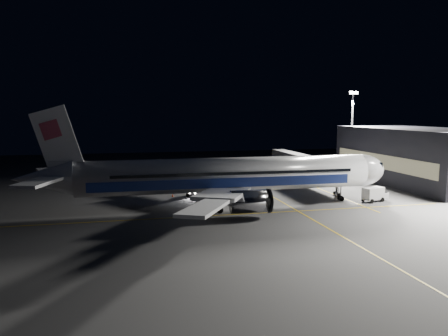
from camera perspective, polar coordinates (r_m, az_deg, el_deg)
name	(u,v)px	position (r m, az deg, el deg)	size (l,w,h in m)	color
ground	(227,206)	(72.62, 0.45, -5.01)	(200.00, 200.00, 0.00)	#4C4C4F
guide_line_main	(284,203)	(75.50, 7.88, -4.59)	(0.25, 80.00, 0.01)	gold
guide_line_cross	(236,214)	(66.95, 1.64, -6.07)	(70.00, 0.25, 0.01)	gold
guide_line_side	(323,190)	(89.20, 12.84, -2.86)	(0.25, 40.00, 0.01)	gold
airliner	(221,176)	(71.46, -0.38, -1.00)	(61.48, 54.22, 16.64)	silver
terminal	(417,156)	(104.25, 23.94, 1.47)	(18.12, 40.00, 12.00)	black
jet_bridge	(307,163)	(95.78, 10.84, 0.65)	(3.60, 34.40, 6.30)	#B2B2B7
floodlight_mast_north	(352,124)	(115.70, 16.37, 5.49)	(2.40, 0.68, 20.70)	#59595E
service_truck	(375,194)	(80.67, 19.10, -3.21)	(5.19, 3.28, 2.48)	silver
baggage_tug	(194,192)	(80.96, -4.00, -3.15)	(2.99, 2.76, 1.75)	black
safety_cone_a	(237,199)	(76.97, 1.65, -4.07)	(0.41, 0.41, 0.61)	#F43E0A
safety_cone_b	(213,195)	(80.41, -1.39, -3.59)	(0.37, 0.37, 0.56)	#F43E0A
safety_cone_c	(173,195)	(80.99, -6.72, -3.55)	(0.38, 0.38, 0.58)	#F43E0A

